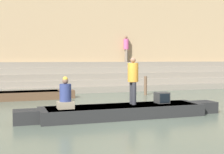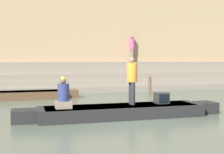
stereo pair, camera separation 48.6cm
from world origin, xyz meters
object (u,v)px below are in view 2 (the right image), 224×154
Objects in this scene: person_rowing at (63,96)px; mooring_post at (150,86)px; tv_set at (162,98)px; person_on_steps at (132,47)px; moored_boat_shore at (20,95)px; person_standing at (132,78)px; rowboat_main at (122,111)px.

mooring_post is (5.42, 5.85, -0.29)m from person_rowing.
mooring_post is at bearing 75.52° from tv_set.
tv_set is 6.00m from mooring_post.
person_rowing is 0.58× the size of person_on_steps.
person_rowing is 6.12m from moored_boat_shore.
person_on_steps is (3.50, 9.89, 1.46)m from person_standing.
rowboat_main is 6.77m from moored_boat_shore.
moored_boat_shore is (-1.42, 5.93, -0.59)m from person_rowing.
person_rowing is 7.98m from mooring_post.
person_on_steps reaches higher than moored_boat_shore.
person_rowing is 0.18× the size of moored_boat_shore.
person_rowing is at bearing -176.80° from person_standing.
tv_set reaches higher than rowboat_main.
mooring_post is at bearing 59.96° from person_standing.
rowboat_main is 6.74m from mooring_post.
tv_set is 0.44× the size of mooring_post.
person_on_steps is at bearing 67.12° from rowboat_main.
person_on_steps reaches higher than person_standing.
mooring_post is 4.85m from person_on_steps.
person_standing is 3.59× the size of tv_set.
tv_set is (3.49, 0.18, -0.20)m from person_rowing.
mooring_post reaches higher than moored_boat_shore.
person_rowing is at bearing -132.78° from mooring_post.
mooring_post is 0.59× the size of person_on_steps.
person_rowing reaches higher than moored_boat_shore.
rowboat_main is 6.94× the size of mooring_post.
person_standing is at bearing -118.23° from mooring_post.
person_standing reaches higher than rowboat_main.
mooring_post is at bearing 57.64° from rowboat_main.
moored_boat_shore is (-3.39, 5.86, -0.01)m from rowboat_main.
moored_boat_shore is 6.84m from mooring_post.
tv_set is at bearing -108.76° from mooring_post.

